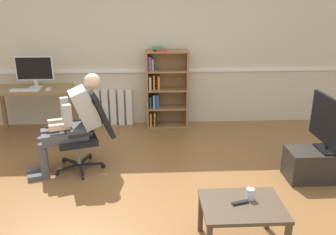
% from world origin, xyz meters
% --- Properties ---
extents(ground_plane, '(18.00, 18.00, 0.00)m').
position_xyz_m(ground_plane, '(0.00, 0.00, 0.00)').
color(ground_plane, brown).
extents(back_wall, '(12.00, 0.13, 2.70)m').
position_xyz_m(back_wall, '(0.00, 2.65, 1.35)').
color(back_wall, beige).
rests_on(back_wall, ground_plane).
extents(computer_desk, '(1.21, 0.61, 0.76)m').
position_xyz_m(computer_desk, '(-1.90, 2.15, 0.64)').
color(computer_desk, olive).
rests_on(computer_desk, ground_plane).
extents(imac_monitor, '(0.57, 0.14, 0.48)m').
position_xyz_m(imac_monitor, '(-1.83, 2.23, 1.04)').
color(imac_monitor, silver).
rests_on(imac_monitor, computer_desk).
extents(keyboard, '(0.43, 0.12, 0.02)m').
position_xyz_m(keyboard, '(-1.94, 2.01, 0.77)').
color(keyboard, white).
rests_on(keyboard, computer_desk).
extents(computer_mouse, '(0.06, 0.10, 0.03)m').
position_xyz_m(computer_mouse, '(-1.59, 2.03, 0.77)').
color(computer_mouse, white).
rests_on(computer_mouse, computer_desk).
extents(bookshelf, '(0.69, 0.29, 1.33)m').
position_xyz_m(bookshelf, '(0.17, 2.44, 0.64)').
color(bookshelf, olive).
rests_on(bookshelf, ground_plane).
extents(radiator, '(0.91, 0.08, 0.62)m').
position_xyz_m(radiator, '(-0.83, 2.54, 0.31)').
color(radiator, white).
rests_on(radiator, ground_plane).
extents(office_chair, '(0.79, 0.66, 0.98)m').
position_xyz_m(office_chair, '(-0.85, 0.96, 0.53)').
color(office_chair, black).
rests_on(office_chair, ground_plane).
extents(person_seated, '(0.98, 0.58, 1.23)m').
position_xyz_m(person_seated, '(-1.02, 0.90, 0.65)').
color(person_seated, '#4C4C51').
rests_on(person_seated, ground_plane).
extents(tv_stand, '(0.91, 0.39, 0.38)m').
position_xyz_m(tv_stand, '(2.02, 0.51, 0.19)').
color(tv_stand, '#2D2823').
rests_on(tv_stand, ground_plane).
extents(tv_screen, '(0.21, 0.90, 0.63)m').
position_xyz_m(tv_screen, '(2.02, 0.51, 0.70)').
color(tv_screen, black).
rests_on(tv_screen, tv_stand).
extents(coffee_table, '(0.70, 0.54, 0.43)m').
position_xyz_m(coffee_table, '(0.71, -0.65, 0.37)').
color(coffee_table, '#4C3D2D').
rests_on(coffee_table, ground_plane).
extents(drinking_glass, '(0.07, 0.07, 0.10)m').
position_xyz_m(drinking_glass, '(0.79, -0.58, 0.48)').
color(drinking_glass, silver).
rests_on(drinking_glass, coffee_table).
extents(spare_remote, '(0.15, 0.07, 0.02)m').
position_xyz_m(spare_remote, '(0.69, -0.64, 0.44)').
color(spare_remote, black).
rests_on(spare_remote, coffee_table).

